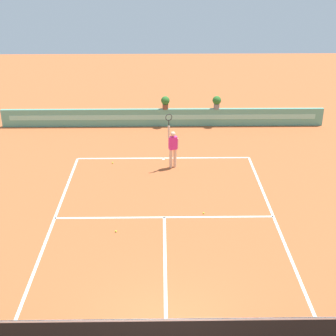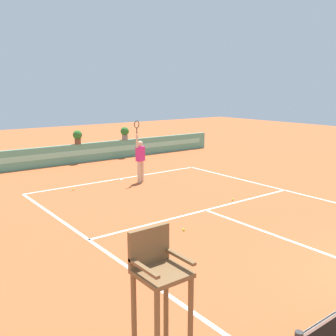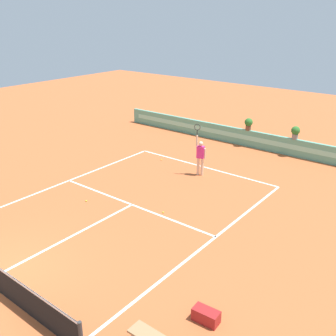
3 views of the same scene
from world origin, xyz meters
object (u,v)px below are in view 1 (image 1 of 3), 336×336
tennis_ball_mid_court (116,231)px  potted_plant_centre (165,102)px  tennis_ball_by_sideline (204,213)px  potted_plant_right (217,102)px  tennis_ball_near_baseline (113,163)px  tennis_player (173,146)px

tennis_ball_mid_court → potted_plant_centre: size_ratio=0.09×
tennis_ball_by_sideline → potted_plant_right: bearing=81.3°
tennis_ball_by_sideline → tennis_ball_near_baseline: bearing=129.7°
tennis_player → tennis_ball_by_sideline: size_ratio=38.01×
tennis_player → potted_plant_centre: 5.54m
tennis_ball_near_baseline → tennis_ball_mid_court: same height
tennis_player → potted_plant_right: (2.57, 5.52, 0.36)m
tennis_player → potted_plant_centre: bearing=92.9°
tennis_ball_mid_court → tennis_ball_by_sideline: (3.23, 1.22, 0.00)m
tennis_ball_mid_court → potted_plant_centre: (1.88, 10.98, 1.38)m
tennis_ball_mid_court → potted_plant_right: (4.72, 10.98, 1.38)m
potted_plant_centre → tennis_ball_near_baseline: bearing=-116.4°
tennis_player → tennis_ball_mid_court: 5.96m
tennis_player → tennis_ball_by_sideline: (1.07, -4.24, -1.02)m
tennis_ball_near_baseline → potted_plant_right: bearing=43.4°
tennis_ball_by_sideline → potted_plant_right: 9.97m
tennis_player → tennis_ball_mid_court: bearing=-111.5°
potted_plant_centre → potted_plant_right: bearing=0.0°
tennis_ball_near_baseline → tennis_ball_mid_court: 5.93m
tennis_ball_near_baseline → potted_plant_centre: (2.53, 5.09, 1.38)m
tennis_ball_near_baseline → tennis_ball_by_sideline: 6.07m
tennis_ball_near_baseline → potted_plant_right: potted_plant_right is taller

